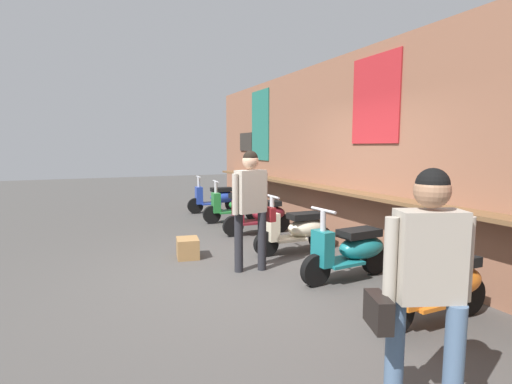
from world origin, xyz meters
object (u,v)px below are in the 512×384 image
at_px(scooter_blue, 217,198).
at_px(scooter_green, 237,205).
at_px(scooter_teal, 352,250).
at_px(merchandise_crate, 188,248).
at_px(shopper_browsing, 251,198).
at_px(shopper_with_handbag, 425,272).
at_px(scooter_orange, 440,284).
at_px(scooter_cream, 299,229).
at_px(scooter_maroon, 261,215).

bearing_deg(scooter_blue, scooter_green, 94.45).
bearing_deg(scooter_green, scooter_teal, 94.35).
bearing_deg(merchandise_crate, shopper_browsing, 34.09).
distance_m(shopper_with_handbag, shopper_browsing, 3.19).
bearing_deg(shopper_browsing, scooter_teal, -140.01).
relative_size(scooter_teal, shopper_browsing, 0.84).
height_order(scooter_blue, scooter_teal, same).
height_order(scooter_blue, scooter_orange, same).
distance_m(scooter_green, scooter_cream, 2.83).
xyz_separation_m(scooter_blue, scooter_orange, (7.03, 0.00, 0.00)).
relative_size(scooter_cream, merchandise_crate, 3.41).
bearing_deg(shopper_browsing, merchandise_crate, 22.30).
relative_size(scooter_maroon, scooter_teal, 1.00).
height_order(scooter_teal, merchandise_crate, scooter_teal).
xyz_separation_m(scooter_blue, scooter_maroon, (2.77, 0.00, 0.00)).
bearing_deg(scooter_teal, scooter_cream, -94.57).
height_order(scooter_orange, merchandise_crate, scooter_orange).
distance_m(scooter_maroon, scooter_cream, 1.48).
distance_m(scooter_teal, shopper_with_handbag, 2.72).
bearing_deg(scooter_teal, merchandise_crate, -51.00).
xyz_separation_m(scooter_blue, scooter_teal, (5.64, -0.00, 0.00)).
bearing_deg(scooter_teal, scooter_blue, -94.57).
distance_m(scooter_orange, shopper_browsing, 2.55).
relative_size(scooter_maroon, shopper_with_handbag, 0.87).
bearing_deg(scooter_cream, merchandise_crate, -13.63).
relative_size(scooter_green, scooter_orange, 1.00).
relative_size(scooter_orange, merchandise_crate, 3.41).
height_order(scooter_maroon, scooter_cream, same).
height_order(shopper_with_handbag, merchandise_crate, shopper_with_handbag).
height_order(scooter_green, scooter_teal, same).
bearing_deg(shopper_browsing, scooter_blue, -24.35).
xyz_separation_m(shopper_browsing, merchandise_crate, (-0.98, -0.66, -0.87)).
height_order(scooter_blue, shopper_with_handbag, shopper_with_handbag).
height_order(scooter_green, scooter_cream, same).
relative_size(scooter_teal, scooter_orange, 1.00).
xyz_separation_m(scooter_maroon, scooter_teal, (2.87, -0.00, 0.00)).
bearing_deg(scooter_maroon, shopper_with_handbag, 77.63).
height_order(scooter_cream, shopper_browsing, shopper_browsing).
distance_m(scooter_cream, shopper_browsing, 1.36).
xyz_separation_m(scooter_maroon, shopper_with_handbag, (5.21, -1.27, 0.58)).
distance_m(scooter_blue, scooter_orange, 7.03).
bearing_deg(shopper_browsing, scooter_orange, -166.16).
bearing_deg(shopper_browsing, scooter_maroon, -39.59).
distance_m(scooter_cream, merchandise_crate, 1.80).
bearing_deg(scooter_maroon, merchandise_crate, 32.55).
bearing_deg(scooter_maroon, scooter_orange, 91.32).
bearing_deg(scooter_green, scooter_maroon, 94.36).
bearing_deg(scooter_blue, merchandise_crate, 70.08).
relative_size(scooter_cream, shopper_with_handbag, 0.87).
distance_m(scooter_blue, scooter_maroon, 2.77).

